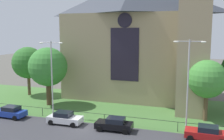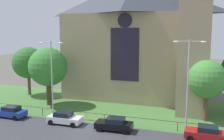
{
  "view_description": "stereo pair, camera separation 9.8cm",
  "coord_description": "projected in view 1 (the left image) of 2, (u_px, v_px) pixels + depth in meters",
  "views": [
    {
      "loc": [
        12.04,
        -26.57,
        11.07
      ],
      "look_at": [
        0.56,
        8.0,
        5.8
      ],
      "focal_mm": 42.06,
      "sensor_mm": 36.0,
      "label": 1
    },
    {
      "loc": [
        12.13,
        -26.54,
        11.07
      ],
      "look_at": [
        0.56,
        8.0,
        5.8
      ],
      "focal_mm": 42.06,
      "sensor_mm": 36.0,
      "label": 2
    }
  ],
  "objects": [
    {
      "name": "ground",
      "position": [
        113.0,
        106.0,
        39.69
      ],
      "size": [
        160.0,
        160.0,
        0.0
      ],
      "primitive_type": "plane",
      "color": "#56544C"
    },
    {
      "name": "road_asphalt",
      "position": [
        78.0,
        135.0,
        28.42
      ],
      "size": [
        120.0,
        8.0,
        0.01
      ],
      "primitive_type": "cube",
      "color": "#38383D",
      "rests_on": "ground"
    },
    {
      "name": "grass_verge",
      "position": [
        108.0,
        110.0,
        37.81
      ],
      "size": [
        120.0,
        20.0,
        0.01
      ],
      "primitive_type": "cube",
      "color": "#477538",
      "rests_on": "ground"
    },
    {
      "name": "church_building",
      "position": [
        138.0,
        37.0,
        44.03
      ],
      "size": [
        23.2,
        16.2,
        26.0
      ],
      "color": "tan",
      "rests_on": "ground"
    },
    {
      "name": "iron_railing",
      "position": [
        104.0,
        115.0,
        32.07
      ],
      "size": [
        35.14,
        0.07,
        1.13
      ],
      "color": "black",
      "rests_on": "ground"
    },
    {
      "name": "tree_left_far",
      "position": [
        28.0,
        63.0,
        45.87
      ],
      "size": [
        5.53,
        5.53,
        8.54
      ],
      "color": "brown",
      "rests_on": "ground"
    },
    {
      "name": "tree_left_near",
      "position": [
        48.0,
        67.0,
        39.5
      ],
      "size": [
        5.87,
        5.87,
        8.83
      ],
      "color": "#4C3823",
      "rests_on": "ground"
    },
    {
      "name": "tree_right_near",
      "position": [
        207.0,
        79.0,
        32.31
      ],
      "size": [
        4.72,
        4.72,
        7.71
      ],
      "color": "brown",
      "rests_on": "ground"
    },
    {
      "name": "streetlamp_near",
      "position": [
        52.0,
        71.0,
        33.44
      ],
      "size": [
        3.37,
        0.26,
        9.97
      ],
      "color": "#B2B2B7",
      "rests_on": "ground"
    },
    {
      "name": "streetlamp_far",
      "position": [
        188.0,
        76.0,
        28.19
      ],
      "size": [
        3.37,
        0.26,
        10.31
      ],
      "color": "#B2B2B7",
      "rests_on": "ground"
    },
    {
      "name": "parked_car_blue",
      "position": [
        10.0,
        112.0,
        34.26
      ],
      "size": [
        4.24,
        2.1,
        1.51
      ],
      "rotation": [
        0.0,
        0.0,
        3.12
      ],
      "color": "#1E3899",
      "rests_on": "ground"
    },
    {
      "name": "parked_car_white",
      "position": [
        65.0,
        118.0,
        31.79
      ],
      "size": [
        4.23,
        2.07,
        1.51
      ],
      "rotation": [
        0.0,
        0.0,
        0.01
      ],
      "color": "silver",
      "rests_on": "ground"
    },
    {
      "name": "parked_car_black",
      "position": [
        114.0,
        124.0,
        29.7
      ],
      "size": [
        4.28,
        2.19,
        1.51
      ],
      "rotation": [
        0.0,
        0.0,
        3.19
      ],
      "color": "black",
      "rests_on": "ground"
    },
    {
      "name": "parked_car_red",
      "position": [
        206.0,
        133.0,
        27.06
      ],
      "size": [
        4.26,
        2.14,
        1.51
      ],
      "rotation": [
        0.0,
        0.0,
        3.11
      ],
      "color": "#B21919",
      "rests_on": "ground"
    }
  ]
}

